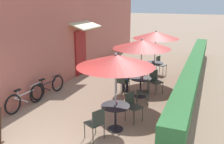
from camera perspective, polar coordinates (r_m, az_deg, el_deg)
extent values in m
cube|color=#C66B5B|center=(12.49, -6.41, 9.82)|extent=(0.24, 14.15, 4.20)
cube|color=maroon|center=(11.97, -7.17, 4.42)|extent=(0.08, 0.96, 2.10)
cube|color=beige|center=(11.63, -6.04, 10.59)|extent=(0.78, 1.80, 0.30)
cube|color=tan|center=(11.33, 18.02, -1.27)|extent=(0.44, 13.15, 0.45)
cube|color=#387A3D|center=(11.20, 18.25, 1.19)|extent=(0.60, 12.49, 0.56)
cylinder|color=black|center=(7.15, 0.78, -12.85)|extent=(0.44, 0.44, 0.02)
cylinder|color=black|center=(6.99, 0.79, -10.36)|extent=(0.06, 0.06, 0.70)
cylinder|color=black|center=(6.84, 0.80, -7.77)|extent=(0.79, 0.79, 0.02)
cylinder|color=#B7B7BC|center=(6.71, 0.81, -5.15)|extent=(0.04, 0.04, 2.08)
cone|color=red|center=(6.43, 0.85, 2.65)|extent=(2.05, 2.05, 0.31)
sphere|color=#B7B7BC|center=(6.39, 0.85, 4.08)|extent=(0.07, 0.07, 0.07)
cube|color=#384238|center=(6.53, -4.10, -11.54)|extent=(0.54, 0.54, 0.04)
cube|color=#384238|center=(6.30, -3.10, -10.46)|extent=(0.20, 0.35, 0.42)
cylinder|color=#384238|center=(6.86, -3.77, -12.21)|extent=(0.02, 0.02, 0.45)
cylinder|color=#384238|center=(6.68, -6.28, -13.14)|extent=(0.02, 0.02, 0.45)
cylinder|color=#384238|center=(6.61, -1.81, -13.35)|extent=(0.02, 0.02, 0.45)
cylinder|color=#384238|center=(6.42, -4.37, -14.37)|extent=(0.02, 0.02, 0.45)
cube|color=#384238|center=(7.41, 5.05, -8.01)|extent=(0.54, 0.54, 0.04)
cube|color=#384238|center=(7.45, 4.06, -6.11)|extent=(0.20, 0.35, 0.42)
cylinder|color=#384238|center=(7.28, 5.05, -10.45)|extent=(0.02, 0.02, 0.45)
cylinder|color=#384238|center=(7.52, 6.98, -9.60)|extent=(0.02, 0.02, 0.45)
cylinder|color=#384238|center=(7.51, 3.04, -9.55)|extent=(0.02, 0.02, 0.45)
cylinder|color=#384238|center=(7.74, 4.98, -8.76)|extent=(0.02, 0.02, 0.45)
cylinder|color=#B73D3D|center=(6.89, 0.94, -7.05)|extent=(0.07, 0.07, 0.09)
cylinder|color=black|center=(9.42, 6.44, -5.50)|extent=(0.44, 0.44, 0.02)
cylinder|color=black|center=(9.29, 6.51, -3.51)|extent=(0.06, 0.06, 0.70)
cylinder|color=black|center=(9.18, 6.58, -1.47)|extent=(0.79, 0.79, 0.02)
cylinder|color=#B7B7BC|center=(9.09, 6.65, 0.54)|extent=(0.04, 0.04, 2.08)
cone|color=red|center=(8.88, 6.85, 6.37)|extent=(2.05, 2.05, 0.31)
sphere|color=#B7B7BC|center=(8.85, 6.88, 7.42)|extent=(0.07, 0.07, 0.07)
cube|color=#384238|center=(9.57, 2.53, -2.25)|extent=(0.46, 0.46, 0.04)
cube|color=#384238|center=(9.35, 2.00, -1.34)|extent=(0.38, 0.09, 0.42)
cylinder|color=#384238|center=(9.72, 3.95, -3.39)|extent=(0.02, 0.02, 0.45)
cylinder|color=#384238|center=(9.88, 2.09, -3.03)|extent=(0.02, 0.02, 0.45)
cylinder|color=#384238|center=(9.42, 2.95, -4.03)|extent=(0.02, 0.02, 0.45)
cylinder|color=#384238|center=(9.58, 1.05, -3.64)|extent=(0.02, 0.02, 0.45)
cylinder|color=#23232D|center=(9.76, 3.43, -3.23)|extent=(0.11, 0.11, 0.47)
cylinder|color=#23232D|center=(9.83, 2.60, -3.07)|extent=(0.11, 0.11, 0.47)
cube|color=#23232D|center=(9.62, 2.79, -1.65)|extent=(0.35, 0.40, 0.12)
cube|color=teal|center=(9.45, 2.50, -0.39)|extent=(0.37, 0.27, 0.50)
sphere|color=brown|center=(9.37, 2.58, 1.81)|extent=(0.20, 0.20, 0.20)
cube|color=#384238|center=(8.58, 6.98, -4.61)|extent=(0.52, 0.52, 0.04)
cube|color=#384238|center=(8.53, 8.27, -3.28)|extent=(0.16, 0.37, 0.42)
cylinder|color=#384238|center=(8.81, 5.64, -5.56)|extent=(0.02, 0.02, 0.45)
cylinder|color=#384238|center=(8.48, 5.83, -6.47)|extent=(0.02, 0.02, 0.45)
cylinder|color=#384238|center=(8.85, 7.98, -5.55)|extent=(0.02, 0.02, 0.45)
cylinder|color=#384238|center=(8.52, 8.26, -6.45)|extent=(0.02, 0.02, 0.45)
cube|color=#384238|center=(9.69, 10.07, -2.26)|extent=(0.56, 0.56, 0.04)
cube|color=#384238|center=(9.76, 9.46, -0.79)|extent=(0.26, 0.31, 0.42)
cylinder|color=#384238|center=(9.53, 9.84, -4.01)|extent=(0.02, 0.02, 0.45)
cylinder|color=#384238|center=(9.74, 11.50, -3.63)|extent=(0.02, 0.02, 0.45)
cylinder|color=#384238|center=(9.79, 8.53, -3.38)|extent=(0.02, 0.02, 0.45)
cylinder|color=#384238|center=(10.00, 10.17, -3.03)|extent=(0.02, 0.02, 0.45)
cylinder|color=#B73D3D|center=(9.19, 6.97, -1.10)|extent=(0.07, 0.07, 0.09)
cylinder|color=black|center=(11.70, 9.52, -1.22)|extent=(0.44, 0.44, 0.02)
cylinder|color=black|center=(11.60, 9.60, 0.41)|extent=(0.06, 0.06, 0.70)
cylinder|color=black|center=(11.51, 9.68, 2.07)|extent=(0.79, 0.79, 0.02)
cylinder|color=#B7B7BC|center=(11.44, 9.76, 3.70)|extent=(0.04, 0.04, 2.08)
cone|color=red|center=(11.27, 9.99, 8.35)|extent=(2.05, 2.05, 0.31)
sphere|color=#B7B7BC|center=(11.25, 10.04, 9.18)|extent=(0.07, 0.07, 0.07)
cube|color=#384238|center=(10.95, 7.83, 0.03)|extent=(0.49, 0.49, 0.04)
cube|color=#384238|center=(10.81, 8.72, 0.93)|extent=(0.13, 0.37, 0.42)
cylinder|color=#384238|center=(11.25, 7.44, -0.71)|extent=(0.02, 0.02, 0.45)
cylinder|color=#384238|center=(10.96, 6.50, -1.15)|extent=(0.02, 0.02, 0.45)
cylinder|color=#384238|center=(11.09, 9.05, -1.04)|extent=(0.02, 0.02, 0.45)
cylinder|color=#384238|center=(10.79, 8.14, -1.49)|extent=(0.02, 0.02, 0.45)
cube|color=#384238|center=(12.21, 11.24, 1.57)|extent=(0.49, 0.49, 0.04)
cube|color=#384238|center=(12.24, 10.51, 2.66)|extent=(0.13, 0.37, 0.42)
cylinder|color=#384238|center=(12.04, 11.56, 0.23)|extent=(0.02, 0.02, 0.45)
cylinder|color=#384238|center=(12.36, 12.30, 0.60)|extent=(0.02, 0.02, 0.45)
cylinder|color=#384238|center=(12.19, 10.05, 0.52)|extent=(0.02, 0.02, 0.45)
cylinder|color=#384238|center=(12.50, 10.81, 0.87)|extent=(0.02, 0.02, 0.45)
cylinder|color=#232328|center=(11.41, 9.34, 2.26)|extent=(0.07, 0.07, 0.09)
torus|color=black|center=(9.13, -16.88, -4.72)|extent=(0.11, 0.66, 0.65)
torus|color=black|center=(8.46, -21.70, -6.91)|extent=(0.11, 0.66, 0.65)
cylinder|color=silver|center=(8.72, -19.30, -4.68)|extent=(0.10, 0.82, 0.04)
cylinder|color=silver|center=(8.67, -20.06, -6.06)|extent=(0.08, 0.60, 0.40)
cylinder|color=silver|center=(8.51, -20.73, -4.66)|extent=(0.04, 0.04, 0.23)
cube|color=black|center=(8.47, -20.81, -3.93)|extent=(0.12, 0.23, 0.05)
cylinder|color=silver|center=(8.99, -17.24, -2.75)|extent=(0.06, 0.46, 0.03)
torus|color=black|center=(10.02, -12.31, -2.55)|extent=(0.14, 0.64, 0.64)
torus|color=black|center=(9.31, -16.58, -4.33)|extent=(0.14, 0.64, 0.64)
cylinder|color=black|center=(9.60, -14.44, -2.42)|extent=(0.15, 0.82, 0.04)
cylinder|color=black|center=(9.53, -15.13, -3.64)|extent=(0.12, 0.60, 0.40)
cylinder|color=black|center=(9.38, -15.69, -2.35)|extent=(0.04, 0.04, 0.22)
cube|color=black|center=(9.35, -15.74, -1.71)|extent=(0.13, 0.23, 0.05)
cylinder|color=black|center=(9.89, -12.59, -0.78)|extent=(0.09, 0.46, 0.03)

